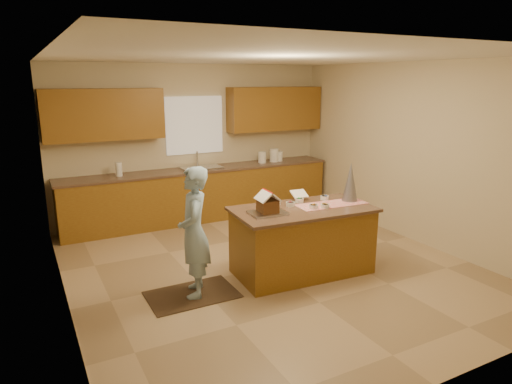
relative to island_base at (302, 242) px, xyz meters
The scene contains 28 objects.
floor 0.61m from the island_base, 130.55° to the left, with size 5.50×5.50×0.00m, color tan.
ceiling 2.33m from the island_base, 130.55° to the left, with size 5.50×5.50×0.00m, color silver.
wall_back 3.24m from the island_base, 95.33° to the left, with size 5.50×5.50×0.00m, color beige.
wall_front 2.60m from the island_base, 96.80° to the right, with size 5.50×5.50×0.00m, color beige.
wall_left 2.96m from the island_base, behind, with size 5.50×5.50×0.00m, color beige.
wall_right 2.43m from the island_base, ahead, with size 5.50×5.50×0.00m, color beige.
stone_accent 2.93m from the island_base, behind, with size 2.50×2.50×0.00m, color gray.
window_curtain 3.31m from the island_base, 95.38° to the left, with size 1.05×0.03×1.00m, color white.
back_counter_base 2.80m from the island_base, 95.90° to the left, with size 4.80×0.60×0.88m, color brown.
back_counter_top 2.84m from the island_base, 95.90° to the left, with size 4.85×0.63×0.04m, color brown.
upper_cabinet_left 3.75m from the island_base, 122.31° to the left, with size 1.85×0.35×0.80m, color brown.
upper_cabinet_right 3.50m from the island_base, 66.52° to the left, with size 1.85×0.35×0.80m, color brown.
sink 2.84m from the island_base, 95.90° to the left, with size 0.70×0.45×0.12m, color silver.
faucet 3.05m from the island_base, 95.54° to the left, with size 0.03×0.03×0.28m, color silver.
island_base is the anchor object (origin of this frame).
island_top 0.43m from the island_base, behind, with size 1.77×0.92×0.04m, color brown.
table_runner 0.62m from the island_base, ahead, with size 0.94×0.34×0.01m, color red.
baking_tray 0.70m from the island_base, behind, with size 0.43×0.32×0.02m, color silver.
cookbook 0.66m from the island_base, 64.68° to the left, with size 0.21×0.02×0.17m, color white.
tinsel_tree 1.02m from the island_base, ahead, with size 0.21×0.21×0.52m, color #B6B5C2.
rug 1.54m from the island_base, behind, with size 1.02×0.66×0.01m, color black.
boy 1.48m from the island_base, behind, with size 0.55×0.36×1.50m, color #91B4CE.
canister_a 3.00m from the island_base, 71.52° to the left, with size 0.15×0.15×0.21m, color white.
canister_b 3.09m from the island_base, 66.91° to the left, with size 0.17×0.17×0.24m, color white.
canister_c 3.13m from the island_base, 64.94° to the left, with size 0.13×0.13×0.19m, color white.
paper_towel 3.32m from the island_base, 121.30° to the left, with size 0.10×0.10×0.22m, color white.
gingerbread_house 0.77m from the island_base, behind, with size 0.27×0.28×0.27m.
candy_bowls 0.50m from the island_base, 48.41° to the left, with size 0.81×0.55×0.05m.
Camera 1 is at (-2.80, -4.91, 2.44)m, focal length 31.88 mm.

